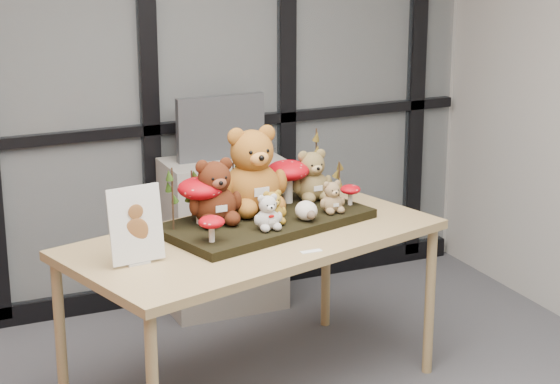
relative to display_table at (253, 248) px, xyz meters
name	(u,v)px	position (x,y,z in m)	size (l,w,h in m)	color
room_shell	(237,107)	(-0.53, -1.16, 0.93)	(5.00, 5.00, 5.00)	#ACAAA2
glass_partition	(68,71)	(-0.53, 1.31, 0.67)	(4.90, 0.06, 2.78)	#2D383F
display_table	(253,248)	(0.00, 0.00, 0.00)	(1.90, 1.31, 0.81)	tan
diorama_tray	(266,222)	(0.11, 0.10, 0.09)	(1.00, 0.50, 0.04)	black
bear_pooh_yellow	(252,165)	(0.09, 0.22, 0.34)	(0.35, 0.32, 0.46)	#A66220
bear_brown_medium	(214,188)	(-0.14, 0.12, 0.28)	(0.26, 0.23, 0.34)	#491D0D
bear_tan_back	(312,172)	(0.43, 0.27, 0.25)	(0.22, 0.20, 0.28)	olive
bear_small_yellow	(272,205)	(0.10, 0.00, 0.20)	(0.13, 0.12, 0.18)	#AA7E22
bear_white_bow	(267,210)	(0.05, -0.07, 0.20)	(0.14, 0.13, 0.18)	silver
bear_beige_small	(332,195)	(0.43, 0.04, 0.19)	(0.13, 0.12, 0.17)	#98784F
plush_cream_hedgehog	(306,210)	(0.26, -0.02, 0.16)	(0.08, 0.07, 0.10)	white
mushroom_back_left	(201,198)	(-0.20, 0.14, 0.23)	(0.22, 0.22, 0.24)	#A9050F
mushroom_back_right	(288,180)	(0.30, 0.27, 0.23)	(0.21, 0.21, 0.24)	#A9050F
mushroom_front_left	(212,228)	(-0.25, -0.13, 0.17)	(0.12, 0.12, 0.13)	#A9050F
mushroom_front_right	(350,194)	(0.57, 0.11, 0.16)	(0.10, 0.10, 0.11)	#A9050F
sprig_green_far_left	(173,199)	(-0.35, 0.10, 0.25)	(0.05, 0.05, 0.29)	#193C0D
sprig_green_mid_left	(192,196)	(-0.23, 0.20, 0.23)	(0.05, 0.05, 0.24)	#193C0D
sprig_dry_far_right	(316,163)	(0.48, 0.32, 0.28)	(0.05, 0.05, 0.35)	brown
sprig_dry_mid_right	(339,181)	(0.55, 0.20, 0.21)	(0.05, 0.05, 0.20)	brown
sprig_green_centre	(233,186)	(0.01, 0.27, 0.23)	(0.05, 0.05, 0.24)	#193C0D
sign_holder	(136,228)	(-0.60, -0.15, 0.23)	(0.24, 0.08, 0.34)	silver
label_card	(311,251)	(0.15, -0.32, 0.07)	(0.10, 0.03, 0.00)	white
cabinet	(224,234)	(0.26, 1.08, -0.30)	(0.67, 0.39, 0.89)	#9D988C
monitor	(221,128)	(0.26, 1.09, 0.32)	(0.51, 0.05, 0.36)	#46494D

